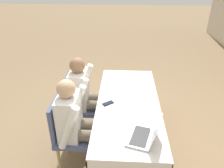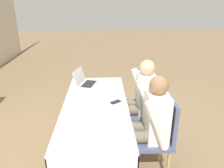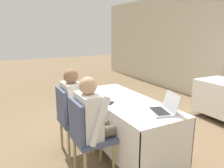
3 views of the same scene
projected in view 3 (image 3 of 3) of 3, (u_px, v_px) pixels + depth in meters
ground_plane at (124, 149)px, 3.19m from camera, size 24.00×24.00×0.00m
conference_table_near at (124, 112)px, 3.06m from camera, size 1.81×0.75×0.75m
laptop at (163, 109)px, 2.54m from camera, size 0.40×0.37×0.23m
cell_phone at (110, 103)px, 2.87m from camera, size 0.13×0.15×0.01m
paper_beside_laptop at (106, 91)px, 3.48m from camera, size 0.30×0.35×0.00m
paper_centre_table at (146, 112)px, 2.56m from camera, size 0.22×0.30×0.00m
chair_near_left at (71, 117)px, 3.01m from camera, size 0.44×0.44×0.93m
chair_near_right at (87, 134)px, 2.50m from camera, size 0.44×0.44×0.93m
person_checkered_shirt at (78, 105)px, 3.02m from camera, size 0.50×0.52×1.19m
person_white_shirt at (95, 119)px, 2.51m from camera, size 0.50×0.52×1.19m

